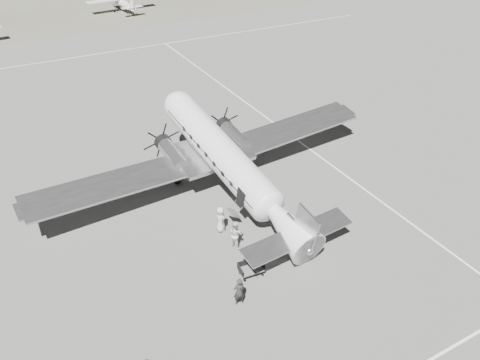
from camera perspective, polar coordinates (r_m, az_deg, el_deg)
name	(u,v)px	position (r m, az deg, el deg)	size (l,w,h in m)	color
ground	(213,229)	(31.15, -3.32, -6.04)	(260.00, 260.00, 0.00)	slate
taxi_line_right	(354,182)	(36.79, 13.75, -0.21)	(0.15, 80.00, 0.01)	white
taxi_line_horizon	(78,57)	(65.81, -19.15, 13.99)	(90.00, 0.15, 0.01)	white
dc3_airliner	(227,161)	(33.19, -1.66, 2.28)	(27.65, 19.18, 5.27)	silver
light_plane_right	(122,4)	(87.76, -14.20, 20.07)	(11.64, 9.45, 2.42)	silver
baggage_cart_near	(251,269)	(27.71, 1.35, -10.81)	(1.49, 1.05, 0.84)	#5A5A5A
ground_crew	(239,291)	(25.83, -0.12, -13.41)	(0.65, 0.43, 1.79)	#282828
ramp_agent	(236,234)	(29.23, -0.52, -6.60)	(0.93, 0.73, 1.92)	silver
passenger	(221,219)	(30.47, -2.37, -4.80)	(0.91, 0.59, 1.85)	silver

